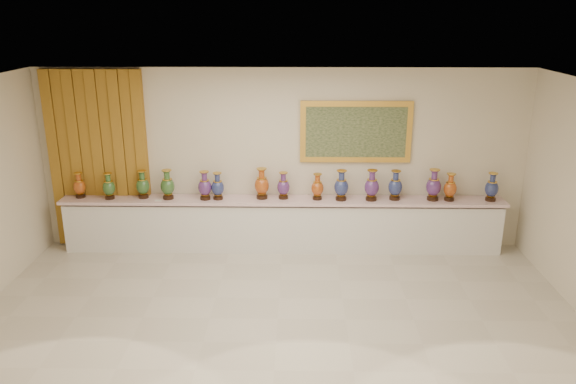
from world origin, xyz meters
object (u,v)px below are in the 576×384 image
counter (282,225)px  vase_2 (143,186)px  vase_0 (80,186)px  vase_1 (109,187)px

counter → vase_2: (-2.29, 0.00, 0.67)m
vase_0 → vase_1: 0.51m
vase_0 → vase_1: (0.51, -0.06, 0.01)m
vase_1 → counter: bearing=1.1°
counter → vase_2: vase_2 is taller
counter → vase_2: bearing=179.9°
counter → vase_1: size_ratio=16.63×
vase_0 → vase_1: size_ratio=0.97×
vase_0 → vase_2: (1.05, 0.00, 0.02)m
counter → vase_0: bearing=180.0°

